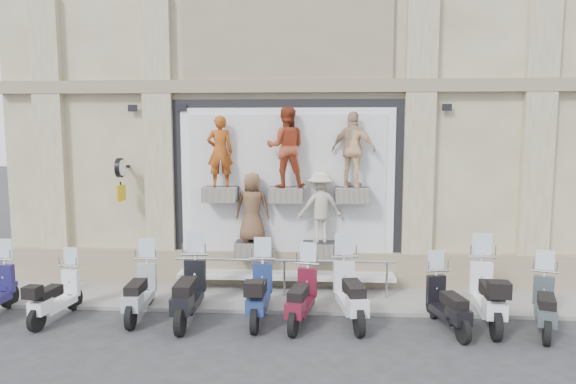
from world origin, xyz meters
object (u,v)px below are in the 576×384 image
object	(u,v)px
scooter_e	(259,282)
scooter_j	(546,295)
scooter_c	(140,281)
scooter_b	(56,287)
clock_sign_bracket	(121,174)
scooter_f	(301,286)
scooter_h	(448,294)
guard_rail	(284,279)
scooter_d	(189,280)
scooter_g	(350,281)
scooter_i	(488,283)

from	to	relation	value
scooter_e	scooter_j	xyz separation A→B (m)	(5.48, -0.28, -0.06)
scooter_c	scooter_j	size ratio (longest dim) A/B	1.04
scooter_c	scooter_b	bearing A→B (deg)	-174.83
clock_sign_bracket	scooter_f	size ratio (longest dim) A/B	0.55
scooter_c	scooter_e	bearing A→B (deg)	-4.83
scooter_h	scooter_c	bearing A→B (deg)	165.34
clock_sign_bracket	scooter_e	xyz separation A→B (m)	(3.48, -1.82, -2.01)
guard_rail	scooter_b	distance (m)	4.79
scooter_d	scooter_j	xyz separation A→B (m)	(6.88, -0.16, -0.12)
scooter_c	scooter_j	distance (m)	7.94
guard_rail	scooter_g	bearing A→B (deg)	-43.33
scooter_j	scooter_g	bearing A→B (deg)	-165.49
clock_sign_bracket	scooter_c	xyz separation A→B (m)	(1.02, -1.79, -2.04)
scooter_e	scooter_i	xyz separation A→B (m)	(4.50, 0.03, 0.07)
guard_rail	scooter_j	bearing A→B (deg)	-17.85
scooter_b	scooter_f	size ratio (longest dim) A/B	0.91
clock_sign_bracket	scooter_d	size ratio (longest dim) A/B	0.49
scooter_c	scooter_e	world-z (taller)	scooter_e
scooter_e	scooter_j	bearing A→B (deg)	-2.51
scooter_b	scooter_d	distance (m)	2.70
scooter_e	scooter_b	bearing A→B (deg)	-176.33
scooter_g	scooter_j	distance (m)	3.67
scooter_h	scooter_e	bearing A→B (deg)	163.86
scooter_d	scooter_g	world-z (taller)	scooter_d
scooter_b	scooter_i	world-z (taller)	scooter_i
clock_sign_bracket	scooter_g	world-z (taller)	clock_sign_bracket
scooter_c	scooter_g	world-z (taller)	scooter_g
scooter_b	scooter_c	size ratio (longest dim) A/B	0.91
scooter_i	scooter_g	bearing A→B (deg)	-174.34
scooter_c	scooter_e	distance (m)	2.46
clock_sign_bracket	scooter_i	world-z (taller)	clock_sign_bracket
scooter_h	scooter_j	xyz separation A→B (m)	(1.82, 0.01, 0.02)
scooter_e	scooter_f	world-z (taller)	scooter_e
scooter_d	scooter_i	world-z (taller)	scooter_i
scooter_f	scooter_i	distance (m)	3.65
scooter_d	scooter_e	xyz separation A→B (m)	(1.40, 0.12, -0.06)
scooter_b	scooter_g	world-z (taller)	scooter_g
guard_rail	scooter_f	bearing A→B (deg)	-73.47
scooter_d	scooter_g	size ratio (longest dim) A/B	1.02
scooter_j	scooter_i	bearing A→B (deg)	-178.19
scooter_e	scooter_j	world-z (taller)	scooter_e
clock_sign_bracket	scooter_c	size ratio (longest dim) A/B	0.55
scooter_d	scooter_f	world-z (taller)	scooter_d
clock_sign_bracket	scooter_f	bearing A→B (deg)	-24.18
guard_rail	scooter_c	world-z (taller)	scooter_c
scooter_c	scooter_f	bearing A→B (deg)	-6.87
scooter_e	scooter_g	size ratio (longest dim) A/B	0.95
scooter_d	scooter_e	world-z (taller)	scooter_d
scooter_h	scooter_i	distance (m)	0.91
scooter_d	scooter_e	distance (m)	1.41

